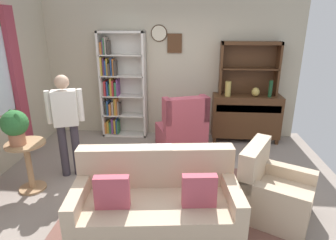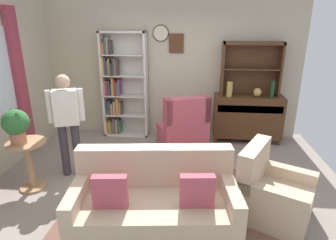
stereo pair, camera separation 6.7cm
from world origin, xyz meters
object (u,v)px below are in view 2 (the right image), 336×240
object	(u,v)px
person_reading	(67,119)
potted_plant_large	(16,124)
vase_round	(257,92)
couch_floral	(155,205)
wingback_chair	(183,131)
coffee_table	(184,170)
vase_tall	(230,89)
bottle_wine	(272,89)
book_stack	(181,165)
bookshelf	(121,87)
plant_stand	(29,160)
armchair_floral	(272,195)
sideboard_hutch	(251,61)
sideboard	(247,116)

from	to	relation	value
person_reading	potted_plant_large	bearing A→B (deg)	-131.57
vase_round	person_reading	bearing A→B (deg)	-152.82
couch_floral	wingback_chair	bearing A→B (deg)	84.33
person_reading	coffee_table	xyz separation A→B (m)	(1.76, -0.36, -0.55)
couch_floral	person_reading	distance (m)	1.93
vase_round	potted_plant_large	xyz separation A→B (m)	(-3.48, -2.07, -0.02)
vase_tall	bottle_wine	xyz separation A→B (m)	(0.78, -0.01, 0.02)
book_stack	bookshelf	bearing A→B (deg)	121.84
plant_stand	wingback_chair	bearing A→B (deg)	35.71
bookshelf	vase_tall	world-z (taller)	bookshelf
armchair_floral	plant_stand	bearing A→B (deg)	174.75
sideboard_hutch	book_stack	xyz separation A→B (m)	(-1.18, -2.19, -1.08)
sideboard	coffee_table	distance (m)	2.29
bookshelf	couch_floral	world-z (taller)	bookshelf
plant_stand	coffee_table	distance (m)	2.16
vase_tall	armchair_floral	distance (m)	2.44
sideboard	coffee_table	size ratio (longest dim) A/B	1.63
couch_floral	potted_plant_large	world-z (taller)	potted_plant_large
couch_floral	person_reading	bearing A→B (deg)	142.45
vase_round	bottle_wine	bearing A→B (deg)	-4.95
sideboard_hutch	wingback_chair	size ratio (longest dim) A/B	1.05
bookshelf	sideboard_hutch	distance (m)	2.58
sideboard_hutch	bottle_wine	distance (m)	0.65
sideboard	coffee_table	xyz separation A→B (m)	(-1.14, -1.98, -0.16)
bookshelf	bottle_wine	size ratio (longest dim) A/B	6.71
wingback_chair	coffee_table	bearing A→B (deg)	-86.64
couch_floral	bookshelf	bearing A→B (deg)	111.01
sideboard_hutch	potted_plant_large	xyz separation A→B (m)	(-3.35, -2.25, -0.57)
sideboard_hutch	coffee_table	size ratio (longest dim) A/B	1.38
vase_tall	coffee_table	distance (m)	2.17
sideboard_hutch	wingback_chair	distance (m)	1.83
vase_tall	coffee_table	size ratio (longest dim) A/B	0.35
bookshelf	armchair_floral	distance (m)	3.55
bookshelf	person_reading	xyz separation A→B (m)	(-0.37, -1.70, -0.10)
bookshelf	person_reading	size ratio (longest dim) A/B	1.35
vase_tall	bottle_wine	world-z (taller)	bottle_wine
vase_tall	book_stack	distance (m)	2.23
sideboard	vase_round	world-z (taller)	vase_round
vase_tall	potted_plant_large	xyz separation A→B (m)	(-2.96, -2.06, -0.07)
bookshelf	plant_stand	xyz separation A→B (m)	(-0.77, -2.16, -0.57)
armchair_floral	coffee_table	size ratio (longest dim) A/B	1.30
bookshelf	potted_plant_large	bearing A→B (deg)	-110.51
potted_plant_large	book_stack	size ratio (longest dim) A/B	2.18
bottle_wine	wingback_chair	bearing A→B (deg)	-162.91
plant_stand	person_reading	xyz separation A→B (m)	(0.40, 0.45, 0.47)
armchair_floral	potted_plant_large	world-z (taller)	potted_plant_large
vase_tall	plant_stand	world-z (taller)	vase_tall
bottle_wine	vase_round	bearing A→B (deg)	175.05
coffee_table	book_stack	world-z (taller)	book_stack
bookshelf	vase_round	distance (m)	2.66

